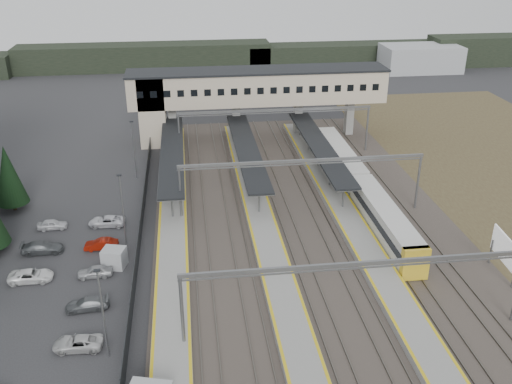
{
  "coord_description": "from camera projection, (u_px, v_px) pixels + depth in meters",
  "views": [
    {
      "loc": [
        -0.87,
        -44.84,
        30.85
      ],
      "look_at": [
        6.47,
        12.77,
        4.0
      ],
      "focal_mm": 40.0,
      "sensor_mm": 36.0,
      "label": 1
    }
  ],
  "objects": [
    {
      "name": "ground",
      "position": [
        205.0,
        291.0,
        53.42
      ],
      "size": [
        220.0,
        220.0,
        0.0
      ],
      "primitive_type": "plane",
      "color": "#2B2B2D",
      "rests_on": "ground"
    },
    {
      "name": "car_park",
      "position": [
        42.0,
        345.0,
        45.65
      ],
      "size": [
        10.31,
        44.47,
        1.25
      ],
      "color": "#9E9EA2",
      "rests_on": "ground"
    },
    {
      "name": "lampposts",
      "position": [
        114.0,
        250.0,
        51.81
      ],
      "size": [
        0.5,
        53.25,
        8.07
      ],
      "color": "slate",
      "rests_on": "ground"
    },
    {
      "name": "fence",
      "position": [
        137.0,
        259.0,
        56.76
      ],
      "size": [
        0.08,
        90.0,
        2.0
      ],
      "color": "#26282B",
      "rests_on": "ground"
    },
    {
      "name": "relay_cabin_far",
      "position": [
        114.0,
        258.0,
        56.91
      ],
      "size": [
        2.57,
        2.32,
        1.99
      ],
      "color": "#A2A4A7",
      "rests_on": "ground"
    },
    {
      "name": "rail_corridor",
      "position": [
        293.0,
        254.0,
        58.87
      ],
      "size": [
        34.0,
        90.0,
        0.92
      ],
      "color": "#3C342E",
      "rests_on": "ground"
    },
    {
      "name": "canopies",
      "position": [
        247.0,
        148.0,
        76.89
      ],
      "size": [
        23.1,
        30.0,
        3.28
      ],
      "color": "black",
      "rests_on": "ground"
    },
    {
      "name": "footbridge",
      "position": [
        240.0,
        91.0,
        88.79
      ],
      "size": [
        40.4,
        6.4,
        11.2
      ],
      "color": "beige",
      "rests_on": "ground"
    },
    {
      "name": "gantries",
      "position": [
        326.0,
        212.0,
        54.98
      ],
      "size": [
        28.4,
        62.28,
        7.17
      ],
      "color": "slate",
      "rests_on": "ground"
    },
    {
      "name": "train",
      "position": [
        360.0,
        188.0,
        70.2
      ],
      "size": [
        2.64,
        36.72,
        3.33
      ],
      "color": "silver",
      "rests_on": "ground"
    },
    {
      "name": "billboard",
      "position": [
        505.0,
        251.0,
        54.43
      ],
      "size": [
        0.59,
        5.34,
        4.42
      ],
      "color": "slate",
      "rests_on": "ground"
    },
    {
      "name": "treeline_far",
      "position": [
        285.0,
        56.0,
        138.0
      ],
      "size": [
        170.0,
        19.0,
        7.0
      ],
      "color": "black",
      "rests_on": "ground"
    }
  ]
}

